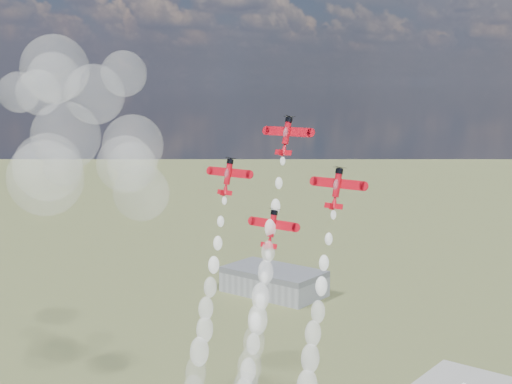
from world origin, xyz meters
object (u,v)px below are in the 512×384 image
object	(u,v)px
plane_lead	(286,135)
plane_left	(228,176)
plane_slot	(272,228)
hangar	(274,281)
plane_right	(337,187)

from	to	relation	value
plane_lead	plane_left	size ratio (longest dim) A/B	1.00
plane_left	plane_slot	xyz separation A→B (m)	(13.59, -2.42, -9.20)
plane_lead	plane_slot	distance (m)	19.03
hangar	plane_right	xyz separation A→B (m)	(139.89, -168.81, 81.12)
plane_lead	plane_right	xyz separation A→B (m)	(13.59, -2.42, -9.20)
hangar	plane_left	size ratio (longest dim) A/B	4.48
plane_left	plane_right	distance (m)	27.18
hangar	plane_left	xyz separation A→B (m)	(112.71, -168.81, 81.12)
plane_lead	plane_right	size ratio (longest dim) A/B	1.00
hangar	plane_lead	bearing A→B (deg)	-52.80
hangar	plane_right	distance (m)	233.77
hangar	plane_right	size ratio (longest dim) A/B	4.48
hangar	plane_slot	bearing A→B (deg)	-53.59
plane_lead	plane_right	bearing A→B (deg)	-10.09
plane_lead	plane_left	world-z (taller)	plane_lead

